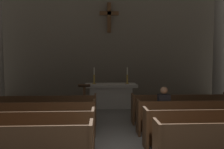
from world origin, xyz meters
TOP-DOWN VIEW (x-y plane):
  - pew_left_row_1 at (-2.16, -0.04)m, footprint 3.18×0.50m
  - pew_left_row_2 at (-2.16, 1.02)m, footprint 3.18×0.50m
  - pew_left_row_3 at (-2.16, 2.08)m, footprint 3.18×0.50m
  - pew_left_row_4 at (-2.16, 3.14)m, footprint 3.18×0.50m
  - pew_right_row_2 at (2.16, 1.02)m, footprint 3.18×0.50m
  - pew_right_row_3 at (2.16, 2.08)m, footprint 3.18×0.50m
  - pew_right_row_4 at (2.16, 3.14)m, footprint 3.18×0.50m
  - column_right_second at (4.80, 5.71)m, footprint 0.97×0.97m
  - altar at (0.00, 5.61)m, footprint 2.20×0.90m
  - candlestick_left at (-0.70, 5.61)m, footprint 0.16×0.16m
  - candlestick_right at (0.70, 5.61)m, footprint 0.16×0.16m
  - apse_with_cross at (0.00, 7.62)m, footprint 10.64×0.42m
  - lectern at (-1.03, 4.41)m, footprint 0.44×0.36m
  - lone_worshipper at (1.29, 2.12)m, footprint 0.32×0.43m

SIDE VIEW (x-z plane):
  - pew_left_row_1 at x=-2.16m, z-range 0.00..0.95m
  - pew_left_row_2 at x=-2.16m, z-range 0.00..0.95m
  - pew_left_row_3 at x=-2.16m, z-range 0.00..0.95m
  - pew_left_row_4 at x=-2.16m, z-range 0.00..0.95m
  - pew_right_row_2 at x=2.16m, z-range 0.00..0.95m
  - pew_right_row_3 at x=2.16m, z-range 0.00..0.95m
  - pew_right_row_4 at x=2.16m, z-range 0.00..0.95m
  - altar at x=0.00m, z-range 0.03..1.04m
  - lectern at x=-1.03m, z-range -0.03..1.13m
  - lone_worshipper at x=1.29m, z-range 0.03..1.35m
  - candlestick_left at x=-0.70m, z-range 0.89..1.58m
  - candlestick_right at x=0.70m, z-range 0.89..1.58m
  - column_right_second at x=4.80m, z-range -0.09..6.76m
  - apse_with_cross at x=0.00m, z-range 0.00..7.40m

